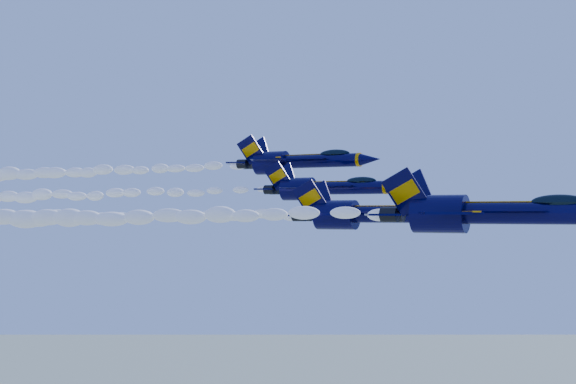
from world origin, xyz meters
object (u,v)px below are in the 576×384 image
at_px(jet_lead, 490,212).
at_px(jet_third, 325,188).
at_px(jet_second, 372,214).
at_px(jet_fourth, 299,161).

distance_m(jet_lead, jet_third, 27.48).
bearing_deg(jet_lead, jet_third, 140.28).
height_order(jet_second, jet_third, jet_third).
bearing_deg(jet_third, jet_lead, -39.72).
relative_size(jet_second, jet_fourth, 0.98).
xyz_separation_m(jet_lead, jet_third, (-21.04, 17.48, 2.60)).
bearing_deg(jet_second, jet_lead, -35.88).
distance_m(jet_third, jet_fourth, 10.87).
distance_m(jet_lead, jet_fourth, 38.07).
height_order(jet_lead, jet_second, jet_lead).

